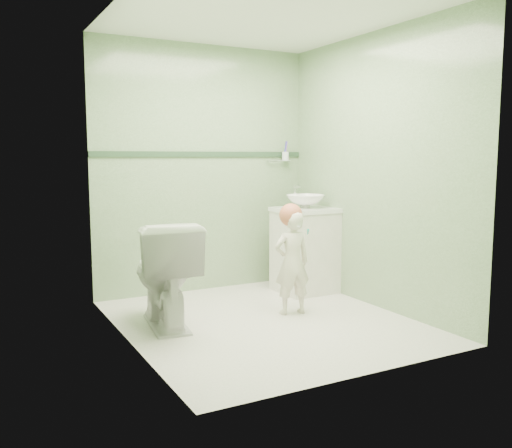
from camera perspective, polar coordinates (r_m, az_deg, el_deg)
ground at (r=4.52m, az=0.91°, el=-10.07°), size 2.50×2.50×0.00m
room_shell at (r=4.32m, az=0.94°, el=5.32°), size 2.50×2.54×2.40m
trim_stripe at (r=5.43m, az=-5.47°, el=7.23°), size 2.20×0.02×0.05m
vanity at (r=5.43m, az=5.08°, el=-2.84°), size 0.52×0.50×0.80m
counter at (r=5.38m, az=5.13°, el=1.47°), size 0.54×0.52×0.04m
basin at (r=5.37m, az=5.14°, el=2.36°), size 0.37×0.37×0.13m
faucet at (r=5.52m, az=4.09°, el=3.33°), size 0.03×0.13×0.18m
cup_holder at (r=5.79m, az=2.99°, el=7.06°), size 0.26×0.07×0.21m
toilet at (r=4.38m, az=-9.48°, el=-5.06°), size 0.57×0.87×0.84m
toddler at (r=4.64m, az=3.76°, el=-4.04°), size 0.34×0.25×0.88m
hair_cap at (r=4.60m, az=3.63°, el=0.94°), size 0.19×0.19×0.19m
teal_toothbrush at (r=4.52m, az=5.30°, el=-0.74°), size 0.11×0.14×0.08m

